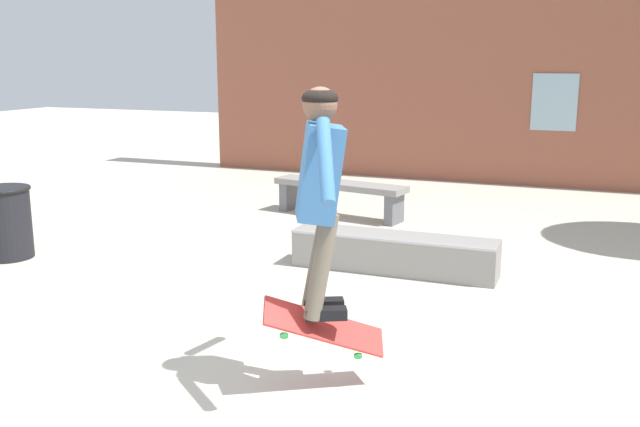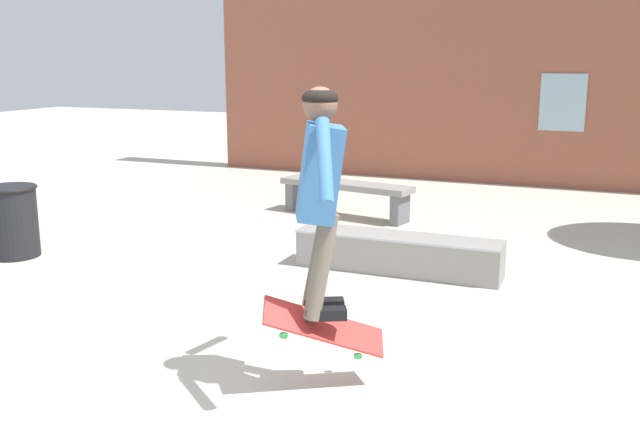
% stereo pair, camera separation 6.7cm
% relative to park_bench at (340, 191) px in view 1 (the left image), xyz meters
% --- Properties ---
extents(ground_plane, '(40.00, 40.00, 0.00)m').
position_rel_park_bench_xyz_m(ground_plane, '(1.46, -4.90, -0.35)').
color(ground_plane, beige).
extents(building_backdrop, '(10.72, 0.52, 5.02)m').
position_rel_park_bench_xyz_m(building_backdrop, '(1.44, 3.46, 1.83)').
color(building_backdrop, '#93513D').
rests_on(building_backdrop, ground_plane).
extents(park_bench, '(1.90, 0.74, 0.47)m').
position_rel_park_bench_xyz_m(park_bench, '(0.00, 0.00, 0.00)').
color(park_bench, gray).
rests_on(park_bench, ground_plane).
extents(skate_ledge, '(2.04, 0.42, 0.38)m').
position_rel_park_bench_xyz_m(skate_ledge, '(1.35, -2.15, -0.16)').
color(skate_ledge, gray).
rests_on(skate_ledge, ground_plane).
extents(trash_bin, '(0.56, 0.56, 0.76)m').
position_rel_park_bench_xyz_m(trash_bin, '(-2.60, -3.17, 0.06)').
color(trash_bin, black).
rests_on(trash_bin, ground_plane).
extents(skater, '(0.59, 1.09, 1.43)m').
position_rel_park_bench_xyz_m(skater, '(1.60, -4.78, 1.00)').
color(skater, teal).
extents(skateboard_flipping, '(0.70, 0.64, 0.45)m').
position_rel_park_bench_xyz_m(skateboard_flipping, '(1.63, -4.79, 0.07)').
color(skateboard_flipping, red).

